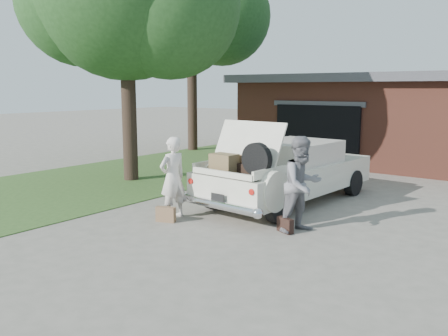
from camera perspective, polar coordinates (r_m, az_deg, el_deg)
The scene contains 9 objects.
ground at distance 9.95m, azimuth -2.12°, elevation -6.72°, with size 90.00×90.00×0.00m, color gray.
grass_strip at distance 15.79m, azimuth -10.61°, elevation -0.73°, with size 6.00×16.00×0.02m, color #2D4C1E.
house at distance 19.54m, azimuth 22.34°, elevation 5.59°, with size 12.80×7.80×3.30m.
tree_back at distance 21.76m, azimuth -3.80°, elevation 18.85°, with size 6.42×5.58×9.37m.
sedan at distance 11.74m, azimuth 7.61°, elevation -0.41°, with size 2.35×5.36×2.07m.
woman_left at distance 10.28m, azimuth -6.19°, elevation -1.15°, with size 0.65×0.42×1.77m, color silver.
woman_right at distance 9.32m, azimuth 9.37°, elevation -1.98°, with size 0.92×0.72×1.89m, color gray.
suitcase_left at distance 10.12m, azimuth -7.02°, elevation -5.56°, with size 0.42×0.13×0.32m, color #896546.
suitcase_right at distance 9.40m, azimuth 7.37°, elevation -6.84°, with size 0.38×0.12×0.29m, color black.
Camera 1 is at (6.09, -7.35, 2.79)m, focal length 38.00 mm.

